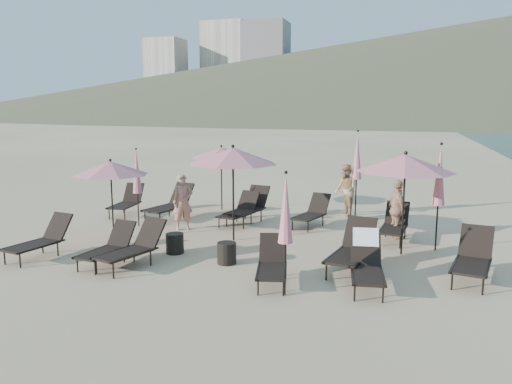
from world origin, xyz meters
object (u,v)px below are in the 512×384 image
(lounger_6, at_px, (127,201))
(lounger_9, at_px, (249,206))
(lounger_10, at_px, (312,212))
(umbrella_closed_1, at_px, (440,176))
(lounger_4, at_px, (352,249))
(beachgoer_b, at_px, (346,190))
(lounger_5, at_px, (367,262))
(lounger_7, at_px, (170,203))
(lounger_1, at_px, (108,246))
(lounger_8, at_px, (240,210))
(lounger_11, at_px, (394,224))
(beachgoer_a, at_px, (183,202))
(umbrella_open_1, at_px, (233,156))
(lounger_0, at_px, (41,239))
(umbrella_closed_3, at_px, (357,156))
(lounger_12, at_px, (473,258))
(umbrella_open_3, at_px, (221,153))
(umbrella_closed_0, at_px, (286,209))
(beachgoer_c, at_px, (397,209))
(lounger_2, at_px, (133,246))
(side_table_0, at_px, (175,243))
(umbrella_closed_2, at_px, (137,172))
(lounger_3, at_px, (272,263))
(umbrella_open_2, at_px, (405,163))
(umbrella_open_0, at_px, (111,168))
(side_table_1, at_px, (227,253))

(lounger_6, distance_m, lounger_9, 4.11)
(lounger_10, height_order, umbrella_closed_1, umbrella_closed_1)
(lounger_4, bearing_deg, beachgoer_b, 108.37)
(lounger_5, relative_size, lounger_7, 0.87)
(lounger_1, height_order, lounger_8, lounger_8)
(lounger_5, height_order, lounger_8, lounger_5)
(lounger_11, height_order, beachgoer_b, beachgoer_b)
(beachgoer_a, xyz_separation_m, beachgoer_b, (4.15, 3.30, 0.04))
(lounger_8, xyz_separation_m, umbrella_open_1, (0.45, -1.80, 1.77))
(lounger_0, distance_m, umbrella_closed_3, 9.50)
(lounger_4, height_order, lounger_12, lounger_4)
(lounger_10, relative_size, umbrella_closed_1, 0.63)
(umbrella_open_3, distance_m, umbrella_closed_0, 8.12)
(beachgoer_c, bearing_deg, umbrella_closed_3, 3.91)
(lounger_9, bearing_deg, lounger_2, -91.35)
(lounger_0, xyz_separation_m, side_table_0, (2.78, 1.22, -0.19))
(umbrella_closed_2, distance_m, beachgoer_a, 1.65)
(lounger_1, xyz_separation_m, lounger_10, (3.58, 4.91, 0.02))
(lounger_0, xyz_separation_m, lounger_7, (0.97, 4.60, 0.06))
(lounger_12, bearing_deg, lounger_11, 131.78)
(lounger_6, height_order, umbrella_closed_2, umbrella_closed_2)
(side_table_0, bearing_deg, lounger_9, 80.19)
(lounger_4, height_order, lounger_9, lounger_9)
(lounger_10, distance_m, lounger_11, 2.52)
(lounger_3, xyz_separation_m, umbrella_closed_0, (0.39, -0.55, 1.20))
(lounger_8, bearing_deg, lounger_5, -34.83)
(umbrella_closed_2, height_order, umbrella_closed_3, umbrella_closed_3)
(umbrella_open_1, bearing_deg, lounger_9, 97.50)
(lounger_0, height_order, umbrella_open_3, umbrella_open_3)
(lounger_2, bearing_deg, umbrella_open_2, 42.12)
(lounger_1, distance_m, lounger_11, 7.14)
(lounger_4, xyz_separation_m, umbrella_closed_2, (-6.43, 2.31, 1.12))
(umbrella_closed_0, distance_m, umbrella_closed_1, 4.82)
(umbrella_closed_0, distance_m, umbrella_closed_2, 6.78)
(lounger_12, bearing_deg, lounger_5, -141.93)
(umbrella_closed_1, bearing_deg, lounger_5, -114.57)
(lounger_5, bearing_deg, lounger_10, 104.76)
(lounger_10, distance_m, lounger_12, 5.39)
(lounger_6, height_order, umbrella_closed_3, umbrella_closed_3)
(lounger_2, distance_m, umbrella_closed_1, 7.24)
(lounger_0, distance_m, umbrella_closed_2, 3.68)
(umbrella_open_3, bearing_deg, lounger_7, -118.27)
(lounger_2, bearing_deg, lounger_11, 53.03)
(lounger_8, xyz_separation_m, lounger_10, (2.10, 0.37, -0.01))
(umbrella_open_2, xyz_separation_m, umbrella_closed_3, (-1.51, 4.16, -0.24))
(umbrella_open_2, height_order, beachgoer_b, umbrella_open_2)
(umbrella_open_2, bearing_deg, umbrella_open_0, -174.28)
(lounger_5, distance_m, side_table_1, 3.12)
(umbrella_closed_0, bearing_deg, lounger_8, 117.17)
(lounger_3, bearing_deg, side_table_1, 131.73)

